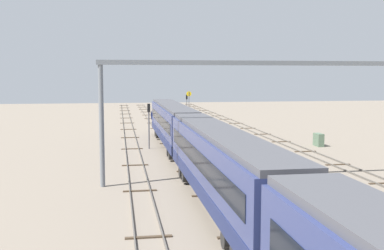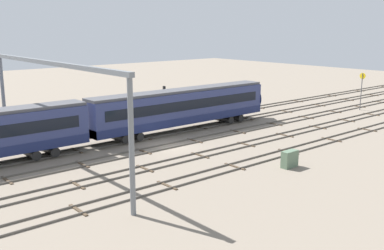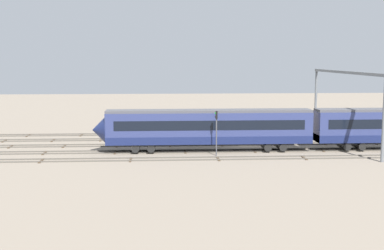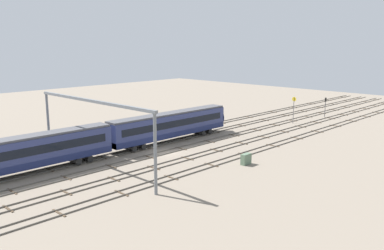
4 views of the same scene
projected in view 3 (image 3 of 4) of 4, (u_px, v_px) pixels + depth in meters
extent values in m
plane|color=gray|center=(247.00, 144.00, 65.61)|extent=(187.32, 187.32, 0.00)
cube|color=#59544C|center=(236.00, 133.00, 75.45)|extent=(171.32, 0.07, 0.16)
cube|color=#59544C|center=(237.00, 134.00, 74.03)|extent=(171.32, 0.07, 0.16)
cube|color=#473828|center=(337.00, 133.00, 75.63)|extent=(0.24, 2.40, 0.08)
cube|color=#473828|center=(287.00, 133.00, 75.19)|extent=(0.24, 2.40, 0.08)
cube|color=#473828|center=(237.00, 134.00, 74.75)|extent=(0.24, 2.40, 0.08)
cube|color=#473828|center=(186.00, 134.00, 74.30)|extent=(0.24, 2.40, 0.08)
cube|color=#473828|center=(134.00, 134.00, 73.86)|extent=(0.24, 2.40, 0.08)
cube|color=#473828|center=(81.00, 135.00, 73.42)|extent=(0.24, 2.40, 0.08)
cube|color=#473828|center=(28.00, 135.00, 72.98)|extent=(0.24, 2.40, 0.08)
cube|color=#59544C|center=(241.00, 137.00, 70.88)|extent=(171.32, 0.07, 0.16)
cube|color=#59544C|center=(242.00, 139.00, 69.46)|extent=(171.32, 0.07, 0.16)
cube|color=#473828|center=(378.00, 137.00, 71.30)|extent=(0.24, 2.40, 0.08)
cube|color=#473828|center=(333.00, 138.00, 70.93)|extent=(0.24, 2.40, 0.08)
cube|color=#473828|center=(287.00, 138.00, 70.55)|extent=(0.24, 2.40, 0.08)
cube|color=#473828|center=(242.00, 139.00, 70.18)|extent=(0.24, 2.40, 0.08)
cube|color=#473828|center=(195.00, 139.00, 69.80)|extent=(0.24, 2.40, 0.08)
cube|color=#473828|center=(148.00, 139.00, 69.42)|extent=(0.24, 2.40, 0.08)
cube|color=#473828|center=(101.00, 140.00, 69.05)|extent=(0.24, 2.40, 0.08)
cube|color=#473828|center=(53.00, 140.00, 68.67)|extent=(0.24, 2.40, 0.08)
cube|color=#473828|center=(5.00, 141.00, 68.29)|extent=(0.24, 2.40, 0.08)
cube|color=#59544C|center=(246.00, 143.00, 66.31)|extent=(171.32, 0.07, 0.16)
cube|color=#59544C|center=(248.00, 145.00, 64.89)|extent=(171.32, 0.07, 0.16)
cube|color=#473828|center=(373.00, 143.00, 66.58)|extent=(0.24, 2.40, 0.08)
cube|color=#473828|center=(323.00, 143.00, 66.19)|extent=(0.24, 2.40, 0.08)
cube|color=#473828|center=(273.00, 144.00, 65.80)|extent=(0.24, 2.40, 0.08)
cube|color=#473828|center=(222.00, 144.00, 65.41)|extent=(0.24, 2.40, 0.08)
cube|color=#473828|center=(170.00, 145.00, 65.02)|extent=(0.24, 2.40, 0.08)
cube|color=#473828|center=(117.00, 145.00, 64.63)|extent=(0.24, 2.40, 0.08)
cube|color=#473828|center=(64.00, 146.00, 64.24)|extent=(0.24, 2.40, 0.08)
cube|color=#473828|center=(11.00, 147.00, 63.85)|extent=(0.24, 2.40, 0.08)
cube|color=#59544C|center=(253.00, 149.00, 61.74)|extent=(171.32, 0.07, 0.16)
cube|color=#59544C|center=(255.00, 151.00, 60.32)|extent=(171.32, 0.07, 0.16)
cube|color=#473828|center=(321.00, 150.00, 61.52)|extent=(0.24, 2.40, 0.08)
cube|color=#473828|center=(254.00, 151.00, 61.03)|extent=(0.24, 2.40, 0.08)
cube|color=#473828|center=(185.00, 151.00, 60.55)|extent=(0.24, 2.40, 0.08)
cube|color=#473828|center=(115.00, 152.00, 60.07)|extent=(0.24, 2.40, 0.08)
cube|color=#473828|center=(45.00, 153.00, 59.58)|extent=(0.24, 2.40, 0.08)
cube|color=#59544C|center=(260.00, 157.00, 57.17)|extent=(171.32, 0.07, 0.16)
cube|color=#59544C|center=(262.00, 159.00, 55.75)|extent=(171.32, 0.07, 0.16)
cube|color=#473828|center=(304.00, 158.00, 56.74)|extent=(0.24, 2.40, 0.08)
cube|color=#473828|center=(218.00, 159.00, 56.18)|extent=(0.24, 2.40, 0.08)
cube|color=#473828|center=(131.00, 160.00, 55.62)|extent=(0.24, 2.40, 0.08)
cube|color=#473828|center=(41.00, 161.00, 55.05)|extent=(0.24, 2.40, 0.08)
cube|color=navy|center=(209.00, 127.00, 60.35)|extent=(24.00, 2.90, 3.60)
cube|color=navy|center=(209.00, 139.00, 60.53)|extent=(24.00, 2.94, 0.90)
cube|color=#4C4C51|center=(209.00, 111.00, 60.10)|extent=(24.00, 2.50, 0.30)
cube|color=black|center=(208.00, 122.00, 61.74)|extent=(22.00, 0.04, 1.10)
cube|color=black|center=(210.00, 125.00, 58.85)|extent=(22.00, 0.04, 1.10)
cylinder|color=black|center=(281.00, 146.00, 61.15)|extent=(0.90, 2.70, 0.90)
cylinder|color=black|center=(266.00, 146.00, 61.04)|extent=(0.90, 2.70, 0.90)
cylinder|color=black|center=(151.00, 147.00, 60.24)|extent=(0.90, 2.70, 0.90)
cylinder|color=black|center=(136.00, 147.00, 60.13)|extent=(0.90, 2.70, 0.90)
cylinder|color=black|center=(358.00, 145.00, 61.71)|extent=(0.90, 2.70, 0.90)
cylinder|color=black|center=(344.00, 145.00, 61.60)|extent=(0.90, 2.70, 0.90)
cone|color=navy|center=(99.00, 130.00, 59.62)|extent=(1.60, 3.24, 3.24)
cylinder|color=slate|center=(316.00, 101.00, 77.80)|extent=(0.36, 0.36, 8.98)
cylinder|color=slate|center=(384.00, 120.00, 54.00)|extent=(0.36, 0.36, 8.98)
cube|color=slate|center=(345.00, 72.00, 65.29)|extent=(0.40, 24.65, 0.35)
cylinder|color=#4C4C51|center=(216.00, 137.00, 57.81)|extent=(0.14, 0.14, 4.18)
cube|color=black|center=(217.00, 115.00, 57.48)|extent=(0.20, 0.32, 0.90)
sphere|color=green|center=(216.00, 113.00, 57.45)|extent=(0.20, 0.20, 0.20)
sphere|color=#262626|center=(216.00, 117.00, 57.50)|extent=(0.20, 0.20, 0.20)
cube|color=#597259|center=(210.00, 126.00, 77.53)|extent=(1.58, 0.72, 1.49)
cube|color=#333333|center=(205.00, 125.00, 77.46)|extent=(0.02, 0.50, 0.24)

